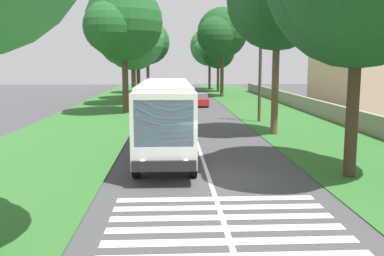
# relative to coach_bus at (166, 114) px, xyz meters

# --- Properties ---
(ground) EXTENTS (160.00, 160.00, 0.00)m
(ground) POSITION_rel_coach_bus_xyz_m (-4.42, -1.80, -2.15)
(ground) COLOR #424244
(grass_verge_left) EXTENTS (120.00, 8.00, 0.04)m
(grass_verge_left) POSITION_rel_coach_bus_xyz_m (10.58, 6.40, -2.13)
(grass_verge_left) COLOR #2D6628
(grass_verge_left) RESTS_ON ground
(grass_verge_right) EXTENTS (120.00, 8.00, 0.04)m
(grass_verge_right) POSITION_rel_coach_bus_xyz_m (10.58, -10.00, -2.13)
(grass_verge_right) COLOR #2D6628
(grass_verge_right) RESTS_ON ground
(centre_line) EXTENTS (110.00, 0.16, 0.01)m
(centre_line) POSITION_rel_coach_bus_xyz_m (10.58, -1.80, -2.14)
(centre_line) COLOR silver
(centre_line) RESTS_ON ground
(coach_bus) EXTENTS (11.16, 2.62, 3.73)m
(coach_bus) POSITION_rel_coach_bus_xyz_m (0.00, 0.00, 0.00)
(coach_bus) COLOR silver
(coach_bus) RESTS_ON ground
(zebra_crossing) EXTENTS (5.85, 6.80, 0.01)m
(zebra_crossing) POSITION_rel_coach_bus_xyz_m (-9.60, -1.80, -2.14)
(zebra_crossing) COLOR silver
(zebra_crossing) RESTS_ON ground
(trailing_car_0) EXTENTS (4.30, 1.78, 1.43)m
(trailing_car_0) POSITION_rel_coach_bus_xyz_m (20.55, -0.15, -1.48)
(trailing_car_0) COLOR gold
(trailing_car_0) RESTS_ON ground
(trailing_car_1) EXTENTS (4.30, 1.78, 1.43)m
(trailing_car_1) POSITION_rel_coach_bus_xyz_m (25.75, -3.40, -1.48)
(trailing_car_1) COLOR #B21E1E
(trailing_car_1) RESTS_ON ground
(trailing_car_2) EXTENTS (4.30, 1.78, 1.43)m
(trailing_car_2) POSITION_rel_coach_bus_xyz_m (32.70, -0.12, -1.48)
(trailing_car_2) COLOR #B7A893
(trailing_car_2) RESTS_ON ground
(trailing_car_3) EXTENTS (4.30, 1.78, 1.43)m
(trailing_car_3) POSITION_rel_coach_bus_xyz_m (38.60, -0.05, -1.48)
(trailing_car_3) COLOR navy
(trailing_car_3) RESTS_ON ground
(roadside_tree_left_1) EXTENTS (7.44, 6.16, 10.51)m
(roadside_tree_left_1) POSITION_rel_coach_bus_xyz_m (36.11, 4.15, 5.14)
(roadside_tree_left_1) COLOR #4C3826
(roadside_tree_left_1) RESTS_ON grass_verge_left
(roadside_tree_left_2) EXTENTS (8.50, 7.08, 10.90)m
(roadside_tree_left_2) POSITION_rel_coach_bus_xyz_m (28.40, 4.20, 5.05)
(roadside_tree_left_2) COLOR brown
(roadside_tree_left_2) RESTS_ON grass_verge_left
(roadside_tree_left_3) EXTENTS (8.44, 6.90, 11.30)m
(roadside_tree_left_3) POSITION_rel_coach_bus_xyz_m (47.08, 3.55, 5.54)
(roadside_tree_left_3) COLOR brown
(roadside_tree_left_3) RESTS_ON grass_verge_left
(roadside_tree_left_4) EXTENTS (8.44, 7.05, 11.82)m
(roadside_tree_left_4) POSITION_rel_coach_bus_xyz_m (19.17, 4.15, 5.99)
(roadside_tree_left_4) COLOR #4C3826
(roadside_tree_left_4) RESTS_ON grass_verge_left
(roadside_tree_right_0) EXTENTS (8.79, 7.05, 12.22)m
(roadside_tree_right_0) POSITION_rel_coach_bus_xyz_m (38.72, -7.13, 6.43)
(roadside_tree_right_0) COLOR #4C3826
(roadside_tree_right_0) RESTS_ON grass_verge_right
(roadside_tree_right_1) EXTENTS (8.14, 6.94, 11.06)m
(roadside_tree_right_1) POSITION_rel_coach_bus_xyz_m (56.22, -7.06, 5.31)
(roadside_tree_right_1) COLOR #4C3826
(roadside_tree_right_1) RESTS_ON grass_verge_right
(roadside_tree_right_2) EXTENTS (6.54, 5.47, 9.09)m
(roadside_tree_right_2) POSITION_rel_coach_bus_xyz_m (49.26, -7.80, 4.14)
(roadside_tree_right_2) COLOR brown
(roadside_tree_right_2) RESTS_ON grass_verge_right
(roadside_tree_right_3) EXTENTS (7.17, 6.46, 11.84)m
(roadside_tree_right_3) POSITION_rel_coach_bus_xyz_m (6.45, -6.88, 6.36)
(roadside_tree_right_3) COLOR brown
(roadside_tree_right_3) RESTS_ON grass_verge_right
(utility_pole) EXTENTS (0.24, 1.40, 8.04)m
(utility_pole) POSITION_rel_coach_bus_xyz_m (12.69, -7.31, 2.06)
(utility_pole) COLOR #473828
(utility_pole) RESTS_ON grass_verge_right
(roadside_wall) EXTENTS (70.00, 0.40, 1.34)m
(roadside_wall) POSITION_rel_coach_bus_xyz_m (15.58, -13.40, -1.43)
(roadside_wall) COLOR gray
(roadside_wall) RESTS_ON grass_verge_right
(roadside_building) EXTENTS (14.50, 8.86, 7.86)m
(roadside_building) POSITION_rel_coach_bus_xyz_m (23.07, -20.80, 1.84)
(roadside_building) COLOR beige
(roadside_building) RESTS_ON ground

